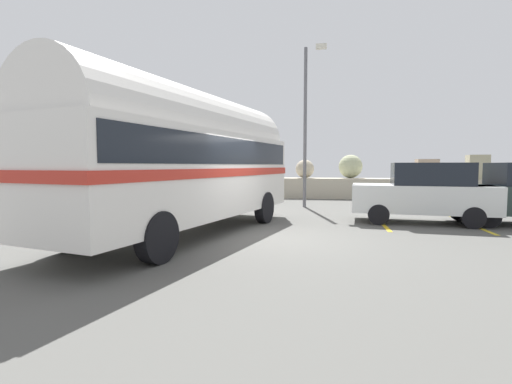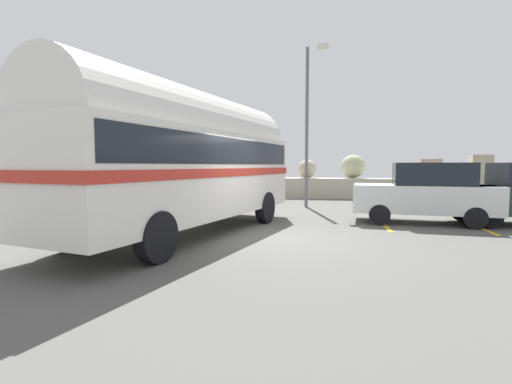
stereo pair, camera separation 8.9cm
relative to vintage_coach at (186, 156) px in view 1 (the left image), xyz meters
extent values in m
cube|color=#545450|center=(2.11, 0.00, -2.04)|extent=(32.00, 26.00, 0.02)
cube|color=#B0A792|center=(2.11, 11.80, -1.50)|extent=(31.36, 1.80, 1.10)
sphere|color=#AB9B93|center=(-11.03, 12.15, -0.45)|extent=(0.99, 0.99, 0.99)
sphere|color=#A6B99C|center=(-7.68, 12.33, -0.35)|extent=(1.20, 1.20, 1.20)
sphere|color=#BE9C99|center=(-4.29, 12.03, -0.40)|extent=(1.10, 1.10, 1.10)
sphere|color=#BEA095|center=(-0.74, 11.40, -0.33)|extent=(1.24, 1.24, 1.24)
sphere|color=#B6AA91|center=(2.37, 11.79, -0.44)|extent=(1.01, 1.01, 1.01)
sphere|color=#AEB38B|center=(4.87, 12.26, -0.31)|extent=(1.29, 1.29, 1.29)
cube|color=tan|center=(8.62, 11.41, -0.44)|extent=(1.03, 0.80, 1.02)
cube|color=tan|center=(11.15, 11.83, -0.33)|extent=(1.10, 1.36, 1.23)
cube|color=yellow|center=(5.22, 3.50, -2.03)|extent=(0.12, 4.40, 0.01)
cube|color=gold|center=(7.82, 3.50, -2.03)|extent=(0.12, 4.40, 0.01)
cylinder|color=black|center=(-0.51, 2.78, -1.55)|extent=(0.48, 1.00, 0.96)
cylinder|color=black|center=(1.65, 2.29, -1.55)|extent=(0.48, 1.00, 0.96)
cylinder|color=black|center=(-1.65, -2.30, -1.55)|extent=(0.48, 1.00, 0.96)
cylinder|color=black|center=(0.51, -2.79, -1.55)|extent=(0.48, 1.00, 0.96)
cube|color=silver|center=(0.00, 0.00, -0.48)|extent=(4.18, 8.72, 2.10)
cylinder|color=silver|center=(0.00, 0.00, 0.57)|extent=(3.91, 8.35, 2.20)
cube|color=red|center=(0.00, 0.00, -0.42)|extent=(4.25, 8.81, 0.20)
cube|color=black|center=(0.00, 0.00, 0.10)|extent=(4.14, 8.40, 0.64)
cube|color=silver|center=(0.93, 4.16, -1.35)|extent=(2.26, 0.66, 0.28)
cylinder|color=black|center=(5.07, 2.54, -1.72)|extent=(0.64, 0.26, 0.62)
cylinder|color=black|center=(5.21, 4.06, -1.72)|extent=(0.64, 0.26, 0.62)
cylinder|color=black|center=(7.60, 2.31, -1.72)|extent=(0.64, 0.26, 0.62)
cylinder|color=black|center=(7.74, 3.83, -1.72)|extent=(0.64, 0.26, 0.62)
cube|color=silver|center=(6.41, 3.18, -1.27)|extent=(4.24, 2.07, 0.84)
cube|color=black|center=(6.65, 3.16, -0.51)|extent=(2.33, 1.76, 0.68)
cylinder|color=black|center=(8.10, 2.55, -1.72)|extent=(0.63, 0.22, 0.62)
cylinder|color=black|center=(8.05, 4.08, -1.72)|extent=(0.63, 0.22, 0.62)
cylinder|color=#5B5B60|center=(2.62, 7.03, 1.31)|extent=(0.14, 0.14, 6.72)
cube|color=beige|center=(3.26, 6.69, 4.57)|extent=(0.44, 0.24, 0.18)
camera|label=1|loc=(3.48, -9.01, -0.25)|focal=26.11mm
camera|label=2|loc=(3.56, -8.99, -0.25)|focal=26.11mm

